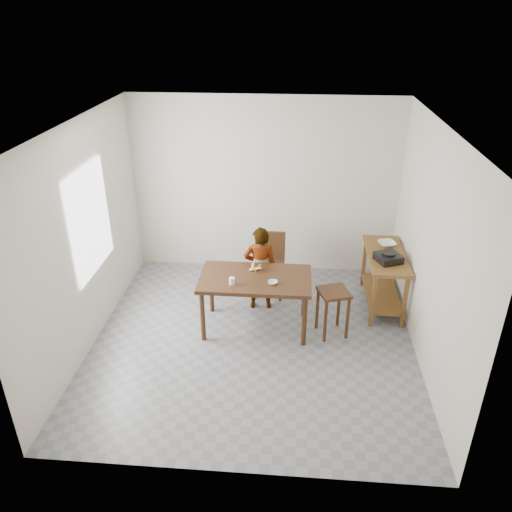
# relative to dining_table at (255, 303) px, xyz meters

# --- Properties ---
(floor) EXTENTS (4.00, 4.00, 0.04)m
(floor) POSITION_rel_dining_table_xyz_m (0.00, -0.30, -0.40)
(floor) COLOR slate
(floor) RESTS_ON ground
(ceiling) EXTENTS (4.00, 4.00, 0.04)m
(ceiling) POSITION_rel_dining_table_xyz_m (0.00, -0.30, 2.35)
(ceiling) COLOR white
(ceiling) RESTS_ON wall_back
(wall_back) EXTENTS (4.00, 0.04, 2.70)m
(wall_back) POSITION_rel_dining_table_xyz_m (0.00, 1.72, 0.98)
(wall_back) COLOR beige
(wall_back) RESTS_ON ground
(wall_front) EXTENTS (4.00, 0.04, 2.70)m
(wall_front) POSITION_rel_dining_table_xyz_m (0.00, -2.32, 0.98)
(wall_front) COLOR beige
(wall_front) RESTS_ON ground
(wall_left) EXTENTS (0.04, 4.00, 2.70)m
(wall_left) POSITION_rel_dining_table_xyz_m (-2.02, -0.30, 0.98)
(wall_left) COLOR beige
(wall_left) RESTS_ON ground
(wall_right) EXTENTS (0.04, 4.00, 2.70)m
(wall_right) POSITION_rel_dining_table_xyz_m (2.02, -0.30, 0.98)
(wall_right) COLOR beige
(wall_right) RESTS_ON ground
(window_pane) EXTENTS (0.02, 1.10, 1.30)m
(window_pane) POSITION_rel_dining_table_xyz_m (-1.97, -0.10, 1.12)
(window_pane) COLOR white
(window_pane) RESTS_ON wall_left
(dining_table) EXTENTS (1.40, 0.80, 0.75)m
(dining_table) POSITION_rel_dining_table_xyz_m (0.00, 0.00, 0.00)
(dining_table) COLOR #3A2110
(dining_table) RESTS_ON floor
(prep_counter) EXTENTS (0.50, 1.20, 0.80)m
(prep_counter) POSITION_rel_dining_table_xyz_m (1.72, 0.70, 0.03)
(prep_counter) COLOR brown
(prep_counter) RESTS_ON floor
(child) EXTENTS (0.47, 0.33, 1.21)m
(child) POSITION_rel_dining_table_xyz_m (0.02, 0.50, 0.23)
(child) COLOR white
(child) RESTS_ON floor
(dining_chair) EXTENTS (0.45, 0.45, 0.91)m
(dining_chair) POSITION_rel_dining_table_xyz_m (0.12, 0.87, 0.08)
(dining_chair) COLOR #3A2110
(dining_chair) RESTS_ON floor
(stool) EXTENTS (0.45, 0.45, 0.63)m
(stool) POSITION_rel_dining_table_xyz_m (0.99, -0.06, -0.06)
(stool) COLOR #3A2110
(stool) RESTS_ON floor
(glass_tumbler) EXTENTS (0.09, 0.09, 0.09)m
(glass_tumbler) POSITION_rel_dining_table_xyz_m (-0.27, -0.19, 0.42)
(glass_tumbler) COLOR white
(glass_tumbler) RESTS_ON dining_table
(small_bowl) EXTENTS (0.14, 0.14, 0.04)m
(small_bowl) POSITION_rel_dining_table_xyz_m (0.23, -0.14, 0.39)
(small_bowl) COLOR white
(small_bowl) RESTS_ON dining_table
(banana) EXTENTS (0.20, 0.17, 0.06)m
(banana) POSITION_rel_dining_table_xyz_m (-0.01, 0.18, 0.41)
(banana) COLOR yellow
(banana) RESTS_ON dining_table
(serving_bowl) EXTENTS (0.29, 0.29, 0.06)m
(serving_bowl) POSITION_rel_dining_table_xyz_m (1.76, 0.95, 0.45)
(serving_bowl) COLOR white
(serving_bowl) RESTS_ON prep_counter
(gas_burner) EXTENTS (0.39, 0.39, 0.10)m
(gas_burner) POSITION_rel_dining_table_xyz_m (1.71, 0.49, 0.47)
(gas_burner) COLOR black
(gas_burner) RESTS_ON prep_counter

